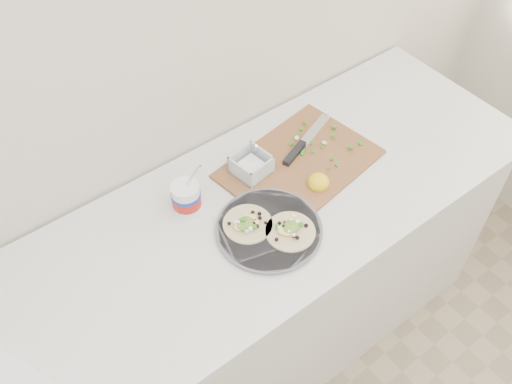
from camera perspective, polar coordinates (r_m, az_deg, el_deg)
counter at (r=1.99m, az=-6.76°, el=-13.53°), size 2.44×0.66×0.90m
taco_plate at (r=1.63m, az=1.30°, el=-3.58°), size 0.31×0.31×0.04m
tub at (r=1.66m, az=-6.92°, el=-0.28°), size 0.09×0.09×0.20m
cutboard at (r=1.80m, az=3.92°, el=3.13°), size 0.52×0.40×0.07m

